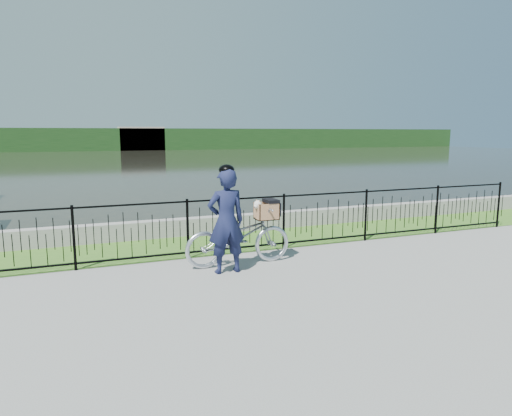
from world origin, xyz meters
name	(u,v)px	position (x,y,z in m)	size (l,w,h in m)	color
ground	(270,277)	(0.00, 0.00, 0.00)	(120.00, 120.00, 0.00)	gray
grass_strip	(223,242)	(0.00, 2.60, 0.00)	(60.00, 2.00, 0.01)	#406E22
water	(111,162)	(0.00, 33.00, 0.00)	(120.00, 120.00, 0.00)	#27261D
quay_wall	(210,225)	(0.00, 3.60, 0.20)	(60.00, 0.30, 0.40)	gray
fence	(238,225)	(0.00, 1.60, 0.58)	(14.00, 0.06, 1.15)	black
far_treeline	(95,139)	(0.00, 60.00, 1.50)	(120.00, 6.00, 3.00)	#1B3C17
far_building_right	(141,139)	(6.00, 58.50, 1.60)	(6.00, 3.00, 3.20)	#A29382
bicycle_rig	(239,236)	(-0.23, 0.88, 0.53)	(1.97, 0.69, 1.18)	silver
cyclist	(226,220)	(-0.59, 0.51, 0.91)	(0.66, 0.44, 1.85)	#15193A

